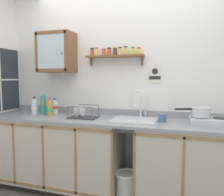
{
  "coord_description": "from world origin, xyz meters",
  "views": [
    {
      "loc": [
        0.66,
        -2.12,
        1.4
      ],
      "look_at": [
        -0.14,
        0.44,
        1.16
      ],
      "focal_mm": 35.34,
      "sensor_mm": 36.0,
      "label": 1
    }
  ],
  "objects_px": {
    "hot_plate_stove": "(211,121)",
    "mug": "(162,118)",
    "bottle_water_clear_1": "(34,107)",
    "dish_rack": "(83,115)",
    "bottle_detergent_teal_0": "(43,104)",
    "warning_sign": "(155,74)",
    "bottle_juice_amber_3": "(50,108)",
    "wall_cabinet": "(57,53)",
    "bottle_opaque_white_2": "(55,107)",
    "sink": "(135,120)",
    "saucepan": "(200,112)",
    "trash_bin": "(127,187)"
  },
  "relations": [
    {
      "from": "sink",
      "to": "bottle_juice_amber_3",
      "type": "xyz_separation_m",
      "value": [
        -1.09,
        -0.06,
        0.1
      ]
    },
    {
      "from": "dish_rack",
      "to": "mug",
      "type": "bearing_deg",
      "value": 2.47
    },
    {
      "from": "bottle_opaque_white_2",
      "to": "trash_bin",
      "type": "height_order",
      "value": "bottle_opaque_white_2"
    },
    {
      "from": "bottle_water_clear_1",
      "to": "bottle_opaque_white_2",
      "type": "xyz_separation_m",
      "value": [
        0.26,
        0.08,
        -0.01
      ]
    },
    {
      "from": "bottle_detergent_teal_0",
      "to": "bottle_water_clear_1",
      "type": "relative_size",
      "value": 1.26
    },
    {
      "from": "saucepan",
      "to": "trash_bin",
      "type": "height_order",
      "value": "saucepan"
    },
    {
      "from": "bottle_detergent_teal_0",
      "to": "wall_cabinet",
      "type": "distance_m",
      "value": 0.7
    },
    {
      "from": "bottle_juice_amber_3",
      "to": "mug",
      "type": "height_order",
      "value": "bottle_juice_amber_3"
    },
    {
      "from": "hot_plate_stove",
      "to": "dish_rack",
      "type": "height_order",
      "value": "dish_rack"
    },
    {
      "from": "bottle_opaque_white_2",
      "to": "warning_sign",
      "type": "relative_size",
      "value": 0.95
    },
    {
      "from": "bottle_water_clear_1",
      "to": "mug",
      "type": "relative_size",
      "value": 1.86
    },
    {
      "from": "trash_bin",
      "to": "hot_plate_stove",
      "type": "bearing_deg",
      "value": 9.19
    },
    {
      "from": "bottle_detergent_teal_0",
      "to": "mug",
      "type": "bearing_deg",
      "value": -2.45
    },
    {
      "from": "mug",
      "to": "dish_rack",
      "type": "bearing_deg",
      "value": -177.53
    },
    {
      "from": "dish_rack",
      "to": "bottle_detergent_teal_0",
      "type": "bearing_deg",
      "value": 170.25
    },
    {
      "from": "warning_sign",
      "to": "wall_cabinet",
      "type": "bearing_deg",
      "value": -173.76
    },
    {
      "from": "hot_plate_stove",
      "to": "dish_rack",
      "type": "xyz_separation_m",
      "value": [
        -1.44,
        -0.03,
        -0.0
      ]
    },
    {
      "from": "hot_plate_stove",
      "to": "mug",
      "type": "height_order",
      "value": "mug"
    },
    {
      "from": "bottle_water_clear_1",
      "to": "mug",
      "type": "distance_m",
      "value": 1.67
    },
    {
      "from": "hot_plate_stove",
      "to": "bottle_water_clear_1",
      "type": "height_order",
      "value": "bottle_water_clear_1"
    },
    {
      "from": "sink",
      "to": "mug",
      "type": "bearing_deg",
      "value": -3.45
    },
    {
      "from": "bottle_juice_amber_3",
      "to": "dish_rack",
      "type": "distance_m",
      "value": 0.46
    },
    {
      "from": "warning_sign",
      "to": "bottle_juice_amber_3",
      "type": "bearing_deg",
      "value": -165.94
    },
    {
      "from": "saucepan",
      "to": "warning_sign",
      "type": "bearing_deg",
      "value": 152.09
    },
    {
      "from": "mug",
      "to": "wall_cabinet",
      "type": "height_order",
      "value": "wall_cabinet"
    },
    {
      "from": "warning_sign",
      "to": "trash_bin",
      "type": "relative_size",
      "value": 0.64
    },
    {
      "from": "sink",
      "to": "bottle_detergent_teal_0",
      "type": "relative_size",
      "value": 1.68
    },
    {
      "from": "hot_plate_stove",
      "to": "mug",
      "type": "relative_size",
      "value": 3.29
    },
    {
      "from": "dish_rack",
      "to": "hot_plate_stove",
      "type": "bearing_deg",
      "value": 1.22
    },
    {
      "from": "sink",
      "to": "warning_sign",
      "type": "xyz_separation_m",
      "value": [
        0.19,
        0.26,
        0.54
      ]
    },
    {
      "from": "bottle_opaque_white_2",
      "to": "trash_bin",
      "type": "xyz_separation_m",
      "value": [
        1.05,
        -0.24,
        -0.83
      ]
    },
    {
      "from": "bottle_opaque_white_2",
      "to": "dish_rack",
      "type": "relative_size",
      "value": 0.64
    },
    {
      "from": "bottle_water_clear_1",
      "to": "warning_sign",
      "type": "xyz_separation_m",
      "value": [
        1.55,
        0.27,
        0.43
      ]
    },
    {
      "from": "bottle_detergent_teal_0",
      "to": "bottle_opaque_white_2",
      "type": "xyz_separation_m",
      "value": [
        0.17,
        0.02,
        -0.04
      ]
    },
    {
      "from": "bottle_water_clear_1",
      "to": "warning_sign",
      "type": "bearing_deg",
      "value": 10.04
    },
    {
      "from": "bottle_water_clear_1",
      "to": "dish_rack",
      "type": "xyz_separation_m",
      "value": [
        0.72,
        -0.05,
        -0.07
      ]
    },
    {
      "from": "bottle_opaque_white_2",
      "to": "wall_cabinet",
      "type": "xyz_separation_m",
      "value": [
        0.01,
        0.05,
        0.72
      ]
    },
    {
      "from": "sink",
      "to": "saucepan",
      "type": "xyz_separation_m",
      "value": [
        0.7,
        -0.01,
        0.13
      ]
    },
    {
      "from": "dish_rack",
      "to": "bottle_opaque_white_2",
      "type": "bearing_deg",
      "value": 164.07
    },
    {
      "from": "bottle_detergent_teal_0",
      "to": "warning_sign",
      "type": "distance_m",
      "value": 1.52
    },
    {
      "from": "bottle_juice_amber_3",
      "to": "wall_cabinet",
      "type": "xyz_separation_m",
      "value": [
        0.0,
        0.18,
        0.72
      ]
    },
    {
      "from": "bottle_juice_amber_3",
      "to": "saucepan",
      "type": "bearing_deg",
      "value": 1.63
    },
    {
      "from": "hot_plate_stove",
      "to": "bottle_water_clear_1",
      "type": "distance_m",
      "value": 2.16
    },
    {
      "from": "hot_plate_stove",
      "to": "wall_cabinet",
      "type": "xyz_separation_m",
      "value": [
        -1.89,
        0.15,
        0.78
      ]
    },
    {
      "from": "sink",
      "to": "wall_cabinet",
      "type": "distance_m",
      "value": 1.37
    },
    {
      "from": "dish_rack",
      "to": "trash_bin",
      "type": "height_order",
      "value": "dish_rack"
    },
    {
      "from": "saucepan",
      "to": "wall_cabinet",
      "type": "bearing_deg",
      "value": 175.82
    },
    {
      "from": "bottle_detergent_teal_0",
      "to": "bottle_water_clear_1",
      "type": "xyz_separation_m",
      "value": [
        -0.09,
        -0.06,
        -0.04
      ]
    },
    {
      "from": "sink",
      "to": "bottle_opaque_white_2",
      "type": "height_order",
      "value": "sink"
    },
    {
      "from": "bottle_detergent_teal_0",
      "to": "bottle_juice_amber_3",
      "type": "height_order",
      "value": "bottle_detergent_teal_0"
    }
  ]
}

